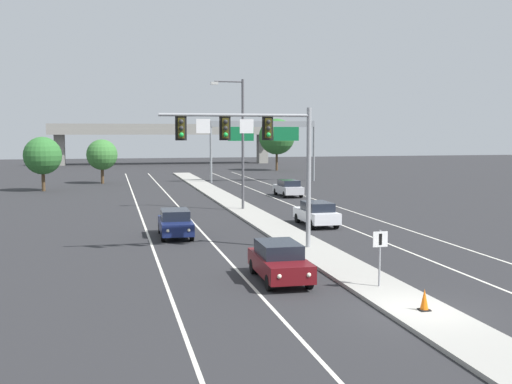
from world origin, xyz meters
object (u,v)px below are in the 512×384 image
object	(u,v)px
median_sign_post	(380,250)
tree_far_right_a	(277,137)
street_lamp_median	(240,136)
overhead_signal_mast	(257,144)
car_oncoming_navy	(175,223)
highway_sign_gantry	(263,132)
car_oncoming_darkred	(279,261)
tree_far_left_c	(43,156)
car_receding_silver	(288,188)
tree_far_left_b	(102,155)
traffic_cone_median_nose	(424,300)
car_receding_white	(317,213)

from	to	relation	value
median_sign_post	tree_far_right_a	distance (m)	75.75
median_sign_post	street_lamp_median	distance (m)	25.67
overhead_signal_mast	car_oncoming_navy	size ratio (longest dim) A/B	1.72
median_sign_post	highway_sign_gantry	world-z (taller)	highway_sign_gantry
median_sign_post	car_oncoming_darkred	xyz separation A→B (m)	(-3.37, 2.38, -0.77)
street_lamp_median	tree_far_left_c	xyz separation A→B (m)	(-16.63, 20.43, -2.12)
car_receding_silver	tree_far_left_b	size ratio (longest dim) A/B	0.86
traffic_cone_median_nose	tree_far_right_a	world-z (taller)	tree_far_right_a
median_sign_post	car_oncoming_darkred	size ratio (longest dim) A/B	0.49
street_lamp_median	car_receding_white	size ratio (longest dim) A/B	2.22
median_sign_post	car_receding_silver	size ratio (longest dim) A/B	0.49
car_oncoming_darkred	tree_far_right_a	distance (m)	74.26
car_receding_white	tree_far_left_b	xyz separation A→B (m)	(-14.05, 37.74, 2.61)
highway_sign_gantry	tree_far_right_a	size ratio (longest dim) A/B	1.61
car_oncoming_navy	car_receding_white	bearing A→B (deg)	13.28
overhead_signal_mast	street_lamp_median	distance (m)	16.94
street_lamp_median	tree_far_left_c	world-z (taller)	street_lamp_median
car_oncoming_darkred	car_oncoming_navy	world-z (taller)	same
median_sign_post	traffic_cone_median_nose	xyz separation A→B (m)	(0.09, -3.39, -1.08)
median_sign_post	car_oncoming_darkred	distance (m)	4.19
tree_far_left_c	car_receding_silver	bearing A→B (deg)	-25.02
car_oncoming_darkred	car_receding_white	bearing A→B (deg)	65.67
median_sign_post	highway_sign_gantry	distance (m)	53.11
car_oncoming_darkred	tree_far_right_a	world-z (taller)	tree_far_right_a
tree_far_left_c	overhead_signal_mast	bearing A→B (deg)	-69.28
overhead_signal_mast	traffic_cone_median_nose	distance (m)	13.30
overhead_signal_mast	highway_sign_gantry	xyz separation A→B (m)	(11.07, 43.69, 0.65)
car_receding_white	car_receding_silver	size ratio (longest dim) A/B	1.00
car_oncoming_darkred	tree_far_left_c	size ratio (longest dim) A/B	0.80
car_receding_silver	traffic_cone_median_nose	bearing A→B (deg)	-99.33
highway_sign_gantry	tree_far_left_b	bearing A→B (deg)	174.31
car_oncoming_navy	traffic_cone_median_nose	world-z (taller)	car_oncoming_navy
car_oncoming_darkred	overhead_signal_mast	bearing A→B (deg)	85.26
median_sign_post	tree_far_right_a	xyz separation A→B (m)	(15.74, 74.00, 3.81)
overhead_signal_mast	car_oncoming_darkred	bearing A→B (deg)	-94.74
car_oncoming_navy	tree_far_right_a	distance (m)	63.93
median_sign_post	car_receding_silver	distance (m)	35.46
overhead_signal_mast	traffic_cone_median_nose	xyz separation A→B (m)	(2.94, -11.97, -5.00)
street_lamp_median	tree_far_left_b	size ratio (longest dim) A/B	1.90
car_oncoming_darkred	traffic_cone_median_nose	distance (m)	6.73
car_receding_white	traffic_cone_median_nose	xyz separation A→B (m)	(-2.90, -19.84, -0.31)
tree_far_left_b	tree_far_left_c	bearing A→B (deg)	-124.73
street_lamp_median	tree_far_right_a	size ratio (longest dim) A/B	1.21
median_sign_post	tree_far_left_b	xyz separation A→B (m)	(-11.06, 54.19, 1.84)
tree_far_right_a	tree_far_left_b	bearing A→B (deg)	-143.53
median_sign_post	overhead_signal_mast	bearing A→B (deg)	108.38
car_receding_white	tree_far_left_c	world-z (taller)	tree_far_left_c
median_sign_post	car_oncoming_navy	size ratio (longest dim) A/B	0.49
tree_far_right_a	overhead_signal_mast	bearing A→B (deg)	-105.87
tree_far_right_a	tree_far_left_c	size ratio (longest dim) A/B	1.47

